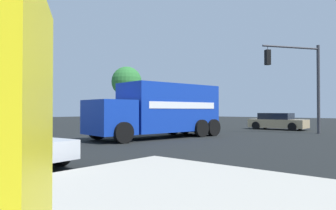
{
  "coord_description": "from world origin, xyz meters",
  "views": [
    {
      "loc": [
        14.15,
        13.65,
        1.56
      ],
      "look_at": [
        1.07,
        2.51,
        1.83
      ],
      "focal_mm": 33.26,
      "sensor_mm": 36.0,
      "label": 1
    }
  ],
  "objects": [
    {
      "name": "sidewalk_corner_near",
      "position": [
        -12.42,
        -12.42,
        0.07
      ],
      "size": [
        10.66,
        10.66,
        0.14
      ],
      "primitive_type": "cube",
      "color": "#B2ADA0",
      "rests_on": "ground"
    },
    {
      "name": "delivery_truck",
      "position": [
        1.07,
        1.99,
        1.55
      ],
      "size": [
        8.14,
        3.83,
        3.01
      ],
      "color": "#1438AD",
      "rests_on": "ground"
    },
    {
      "name": "picket_fence_run",
      "position": [
        -12.42,
        -17.51,
        0.62
      ],
      "size": [
        5.32,
        0.05,
        0.95
      ],
      "color": "silver",
      "rests_on": "sidewalk_corner_near"
    },
    {
      "name": "pedestrian_crossing",
      "position": [
        -11.26,
        -14.93,
        1.05
      ],
      "size": [
        0.51,
        0.31,
        1.61
      ],
      "color": "gray",
      "rests_on": "sidewalk_corner_near"
    },
    {
      "name": "ground_plane",
      "position": [
        0.0,
        0.0,
        0.0
      ],
      "size": [
        100.0,
        100.0,
        0.0
      ],
      "primitive_type": "plane",
      "color": "black"
    },
    {
      "name": "traffic_light_primary",
      "position": [
        -6.71,
        7.18,
        3.84
      ],
      "size": [
        3.56,
        2.48,
        5.83
      ],
      "color": "#38383D",
      "rests_on": "ground"
    },
    {
      "name": "pedestrian_near_corner",
      "position": [
        -12.17,
        -9.77,
        1.1
      ],
      "size": [
        0.24,
        0.53,
        1.68
      ],
      "color": "black",
      "rests_on": "sidewalk_corner_near"
    },
    {
      "name": "sedan_tan",
      "position": [
        -10.26,
        4.26,
        0.63
      ],
      "size": [
        2.05,
        4.31,
        1.31
      ],
      "color": "tan",
      "rests_on": "ground"
    },
    {
      "name": "shade_tree_near",
      "position": [
        -11.0,
        -14.33,
        4.94
      ],
      "size": [
        3.61,
        3.61,
        6.63
      ],
      "color": "brown",
      "rests_on": "sidewalk_corner_near"
    }
  ]
}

